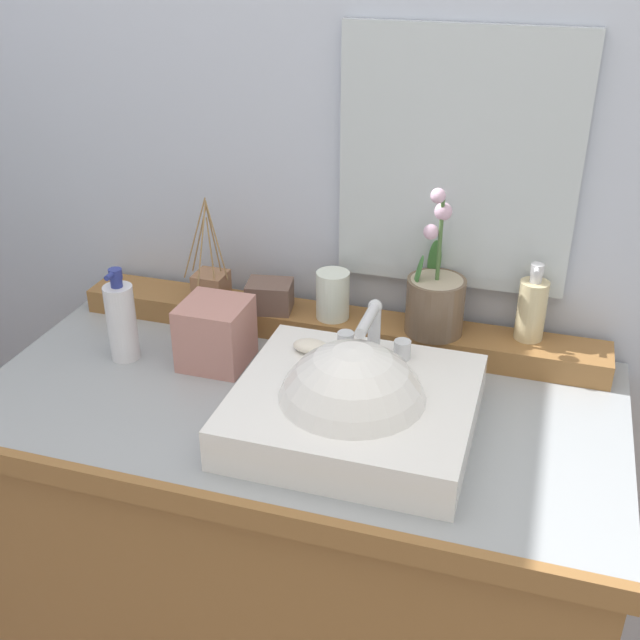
{
  "coord_description": "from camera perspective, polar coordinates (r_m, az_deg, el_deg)",
  "views": [
    {
      "loc": [
        0.41,
        -1.19,
        1.66
      ],
      "look_at": [
        0.05,
        -0.02,
        1.01
      ],
      "focal_mm": 43.98,
      "sensor_mm": 36.0,
      "label": 1
    }
  ],
  "objects": [
    {
      "name": "potted_plant",
      "position": [
        1.6,
        8.38,
        1.55
      ],
      "size": [
        0.12,
        0.13,
        0.31
      ],
      "color": "brown",
      "rests_on": "back_ledge"
    },
    {
      "name": "trinket_box",
      "position": [
        1.7,
        -3.69,
        1.76
      ],
      "size": [
        0.11,
        0.09,
        0.06
      ],
      "primitive_type": "cube",
      "rotation": [
        0.0,
        0.0,
        0.17
      ],
      "color": "brown",
      "rests_on": "back_ledge"
    },
    {
      "name": "wall_back",
      "position": [
        1.73,
        2.78,
        12.37
      ],
      "size": [
        2.81,
        0.2,
        2.4
      ],
      "primitive_type": "cube",
      "color": "silver",
      "rests_on": "ground"
    },
    {
      "name": "tumbler_cup",
      "position": [
        1.65,
        0.82,
        1.84
      ],
      "size": [
        0.07,
        0.07,
        0.1
      ],
      "primitive_type": "cylinder",
      "color": "silver",
      "rests_on": "back_ledge"
    },
    {
      "name": "tissue_box",
      "position": [
        1.59,
        -7.61,
        -0.97
      ],
      "size": [
        0.13,
        0.13,
        0.13
      ],
      "primitive_type": "cube",
      "rotation": [
        0.0,
        0.0,
        -0.0
      ],
      "color": "tan",
      "rests_on": "vanity_cabinet"
    },
    {
      "name": "sink_basin",
      "position": [
        1.39,
        2.4,
        -6.77
      ],
      "size": [
        0.42,
        0.39,
        0.29
      ],
      "color": "white",
      "rests_on": "vanity_cabinet"
    },
    {
      "name": "back_ledge",
      "position": [
        1.7,
        1.01,
        -0.41
      ],
      "size": [
        1.15,
        0.11,
        0.05
      ],
      "primitive_type": "cube",
      "color": "olive",
      "rests_on": "vanity_cabinet"
    },
    {
      "name": "lotion_bottle",
      "position": [
        1.64,
        -14.25,
        -0.04
      ],
      "size": [
        0.06,
        0.06,
        0.2
      ],
      "color": "silver",
      "rests_on": "vanity_cabinet"
    },
    {
      "name": "mirror",
      "position": [
        1.57,
        9.95,
        11.2
      ],
      "size": [
        0.47,
        0.02,
        0.51
      ],
      "primitive_type": "cube",
      "color": "silver"
    },
    {
      "name": "soap_bar",
      "position": [
        1.49,
        -0.66,
        -1.93
      ],
      "size": [
        0.07,
        0.04,
        0.02
      ],
      "primitive_type": "ellipsoid",
      "color": "silver",
      "rests_on": "sink_basin"
    },
    {
      "name": "reed_diffuser",
      "position": [
        1.74,
        -7.93,
        2.5
      ],
      "size": [
        0.1,
        0.1,
        0.24
      ],
      "color": "#9A6A48",
      "rests_on": "back_ledge"
    },
    {
      "name": "vanity_cabinet",
      "position": [
        1.77,
        -1.5,
        -16.87
      ],
      "size": [
        1.22,
        0.64,
        0.83
      ],
      "color": "olive",
      "rests_on": "ground"
    },
    {
      "name": "soap_dispenser",
      "position": [
        1.62,
        15.15,
        0.84
      ],
      "size": [
        0.06,
        0.06,
        0.16
      ],
      "color": "#D1BE8C",
      "rests_on": "back_ledge"
    }
  ]
}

